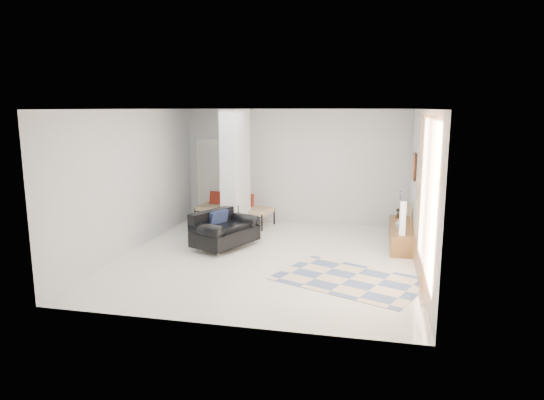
# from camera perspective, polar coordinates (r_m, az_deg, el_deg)

# --- Properties ---
(floor) EXTENTS (6.00, 6.00, 0.00)m
(floor) POSITION_cam_1_polar(r_m,az_deg,el_deg) (9.35, -0.47, -6.78)
(floor) COLOR white
(floor) RESTS_ON ground
(ceiling) EXTENTS (6.00, 6.00, 0.00)m
(ceiling) POSITION_cam_1_polar(r_m,az_deg,el_deg) (8.92, -0.50, 10.65)
(ceiling) COLOR white
(ceiling) RESTS_ON wall_back
(wall_back) EXTENTS (6.00, 0.00, 6.00)m
(wall_back) POSITION_cam_1_polar(r_m,az_deg,el_deg) (11.94, 2.72, 3.94)
(wall_back) COLOR silver
(wall_back) RESTS_ON ground
(wall_front) EXTENTS (6.00, 0.00, 6.00)m
(wall_front) POSITION_cam_1_polar(r_m,az_deg,el_deg) (6.19, -6.67, -2.56)
(wall_front) COLOR silver
(wall_front) RESTS_ON ground
(wall_left) EXTENTS (0.00, 6.00, 6.00)m
(wall_left) POSITION_cam_1_polar(r_m,az_deg,el_deg) (10.00, -16.05, 2.19)
(wall_left) COLOR silver
(wall_left) RESTS_ON ground
(wall_right) EXTENTS (0.00, 6.00, 6.00)m
(wall_right) POSITION_cam_1_polar(r_m,az_deg,el_deg) (8.84, 17.17, 1.05)
(wall_right) COLOR silver
(wall_right) RESTS_ON ground
(partition_column) EXTENTS (0.35, 1.20, 2.80)m
(partition_column) POSITION_cam_1_polar(r_m,az_deg,el_deg) (10.84, -4.28, 3.22)
(partition_column) COLOR silver
(partition_column) RESTS_ON floor
(hallway_door) EXTENTS (0.85, 0.06, 2.04)m
(hallway_door) POSITION_cam_1_polar(r_m,az_deg,el_deg) (12.48, -6.88, 2.41)
(hallway_door) COLOR silver
(hallway_door) RESTS_ON floor
(curtain) EXTENTS (0.00, 2.55, 2.55)m
(curtain) POSITION_cam_1_polar(r_m,az_deg,el_deg) (7.70, 17.27, 0.03)
(curtain) COLOR orange
(curtain) RESTS_ON wall_right
(wall_art) EXTENTS (0.04, 0.45, 0.55)m
(wall_art) POSITION_cam_1_polar(r_m,az_deg,el_deg) (10.28, 16.42, 3.80)
(wall_art) COLOR #3B1E10
(wall_art) RESTS_ON wall_right
(media_console) EXTENTS (0.45, 2.02, 0.80)m
(media_console) POSITION_cam_1_polar(r_m,az_deg,el_deg) (10.54, 14.92, -3.97)
(media_console) COLOR brown
(media_console) RESTS_ON floor
(loveseat) EXTENTS (1.27, 1.56, 0.76)m
(loveseat) POSITION_cam_1_polar(r_m,az_deg,el_deg) (9.97, -5.77, -3.53)
(loveseat) COLOR silver
(loveseat) RESTS_ON floor
(daybed) EXTENTS (1.94, 1.09, 0.77)m
(daybed) POSITION_cam_1_polar(r_m,az_deg,el_deg) (11.92, -4.49, -0.90)
(daybed) COLOR black
(daybed) RESTS_ON floor
(area_rug) EXTENTS (2.76, 2.35, 0.01)m
(area_rug) POSITION_cam_1_polar(r_m,az_deg,el_deg) (8.29, 9.09, -9.20)
(area_rug) COLOR beige
(area_rug) RESTS_ON floor
(cylinder_lamp) EXTENTS (0.12, 0.12, 0.65)m
(cylinder_lamp) POSITION_cam_1_polar(r_m,az_deg,el_deg) (9.67, 15.13, -2.11)
(cylinder_lamp) COLOR beige
(cylinder_lamp) RESTS_ON media_console
(bronze_figurine) EXTENTS (0.11, 0.11, 0.22)m
(bronze_figurine) POSITION_cam_1_polar(r_m,az_deg,el_deg) (11.16, 14.59, -1.53)
(bronze_figurine) COLOR black
(bronze_figurine) RESTS_ON media_console
(vase) EXTENTS (0.18, 0.18, 0.17)m
(vase) POSITION_cam_1_polar(r_m,az_deg,el_deg) (10.34, 14.75, -2.63)
(vase) COLOR silver
(vase) RESTS_ON media_console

